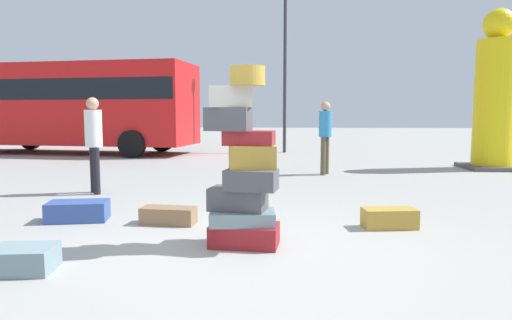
% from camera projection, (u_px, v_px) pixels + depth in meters
% --- Properties ---
extents(ground_plane, '(80.00, 80.00, 0.00)m').
position_uv_depth(ground_plane, '(239.00, 248.00, 4.83)').
color(ground_plane, '#9E9E99').
extents(suitcase_tower, '(0.82, 0.57, 1.94)m').
position_uv_depth(suitcase_tower, '(243.00, 174.00, 4.85)').
color(suitcase_tower, maroon).
rests_on(suitcase_tower, ground).
extents(suitcase_brown_left_side, '(0.73, 0.36, 0.22)m').
position_uv_depth(suitcase_brown_left_side, '(168.00, 216.00, 5.87)').
color(suitcase_brown_left_side, olive).
rests_on(suitcase_brown_left_side, ground).
extents(suitcase_navy_right_side, '(0.84, 0.56, 0.26)m').
position_uv_depth(suitcase_navy_right_side, '(78.00, 211.00, 6.04)').
color(suitcase_navy_right_side, '#334F99').
rests_on(suitcase_navy_right_side, ground).
extents(suitcase_slate_upright_blue, '(0.61, 0.50, 0.23)m').
position_uv_depth(suitcase_slate_upright_blue, '(23.00, 259.00, 4.10)').
color(suitcase_slate_upright_blue, gray).
rests_on(suitcase_slate_upright_blue, ground).
extents(suitcase_tan_foreground_far, '(0.70, 0.40, 0.25)m').
position_uv_depth(suitcase_tan_foreground_far, '(389.00, 218.00, 5.66)').
color(suitcase_tan_foreground_far, '#B28C33').
rests_on(suitcase_tan_foreground_far, ground).
extents(person_bearded_onlooker, '(0.30, 0.32, 1.71)m').
position_uv_depth(person_bearded_onlooker, '(325.00, 131.00, 10.48)').
color(person_bearded_onlooker, brown).
rests_on(person_bearded_onlooker, ground).
extents(person_tourist_with_camera, '(0.30, 0.30, 1.73)m').
position_uv_depth(person_tourist_with_camera, '(94.00, 137.00, 7.99)').
color(person_tourist_with_camera, black).
rests_on(person_tourist_with_camera, ground).
extents(yellow_dummy_statue, '(1.39, 1.39, 4.07)m').
position_uv_depth(yellow_dummy_statue, '(495.00, 99.00, 11.49)').
color(yellow_dummy_statue, yellow).
rests_on(yellow_dummy_statue, ground).
extents(parked_bus, '(8.87, 3.52, 3.15)m').
position_uv_depth(parked_bus, '(74.00, 102.00, 16.07)').
color(parked_bus, red).
rests_on(parked_bus, ground).
extents(lamp_post, '(0.36, 0.36, 6.04)m').
position_uv_depth(lamp_post, '(285.00, 43.00, 16.11)').
color(lamp_post, '#333338').
rests_on(lamp_post, ground).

